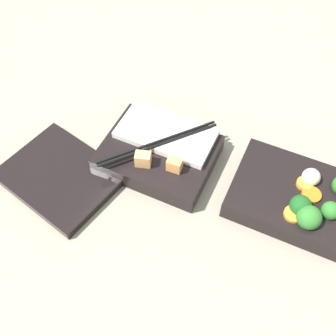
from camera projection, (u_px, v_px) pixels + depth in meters
The scene contains 4 objects.
ground_plane at pixel (214, 177), 0.70m from camera, with size 3.00×3.00×0.00m, color gray.
bento_tray_vegetable at pixel (295, 197), 0.65m from camera, with size 0.19×0.15×0.07m.
bento_tray_rice at pixel (160, 152), 0.70m from camera, with size 0.19×0.18×0.06m.
bento_lid at pixel (61, 176), 0.69m from camera, with size 0.19×0.15×0.02m, color black.
Camera 1 is at (-0.09, 0.39, 0.58)m, focal length 42.00 mm.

